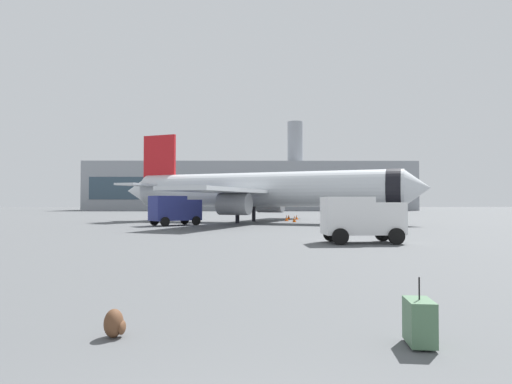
% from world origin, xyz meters
% --- Properties ---
extents(airplane_at_gate, '(34.37, 31.50, 10.50)m').
position_xyz_m(airplane_at_gate, '(1.28, 45.49, 3.66)').
color(airplane_at_gate, silver).
rests_on(airplane_at_gate, ground).
extents(service_truck, '(5.14, 4.68, 2.90)m').
position_xyz_m(service_truck, '(-7.29, 39.94, 1.61)').
color(service_truck, navy).
rests_on(service_truck, ground).
extents(cargo_van, '(4.50, 2.54, 2.60)m').
position_xyz_m(cargo_van, '(6.46, 21.43, 1.45)').
color(cargo_van, white).
rests_on(cargo_van, ground).
extents(safety_cone_near, '(0.44, 0.44, 0.73)m').
position_xyz_m(safety_cone_near, '(4.54, 49.81, 0.36)').
color(safety_cone_near, '#F2590C').
rests_on(safety_cone_near, ground).
extents(safety_cone_mid, '(0.44, 0.44, 0.75)m').
position_xyz_m(safety_cone_mid, '(5.18, 46.84, 0.37)').
color(safety_cone_mid, '#F2590C').
rests_on(safety_cone_mid, ground).
extents(safety_cone_far, '(0.44, 0.44, 0.61)m').
position_xyz_m(safety_cone_far, '(6.20, 54.26, 0.30)').
color(safety_cone_far, '#F2590C').
rests_on(safety_cone_far, ground).
extents(safety_cone_outer, '(0.44, 0.44, 0.62)m').
position_xyz_m(safety_cone_outer, '(5.25, 55.25, 0.31)').
color(safety_cone_outer, '#F2590C').
rests_on(safety_cone_outer, ground).
extents(rolling_suitcase, '(0.47, 0.68, 1.10)m').
position_xyz_m(rolling_suitcase, '(3.00, 4.01, 0.39)').
color(rolling_suitcase, '#476B4C').
rests_on(rolling_suitcase, ground).
extents(traveller_backpack, '(0.36, 0.40, 0.48)m').
position_xyz_m(traveller_backpack, '(-2.02, 4.51, 0.23)').
color(traveller_backpack, brown).
rests_on(traveller_backpack, ground).
extents(terminal_building, '(90.16, 17.52, 25.31)m').
position_xyz_m(terminal_building, '(0.10, 121.26, 6.79)').
color(terminal_building, gray).
rests_on(terminal_building, ground).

